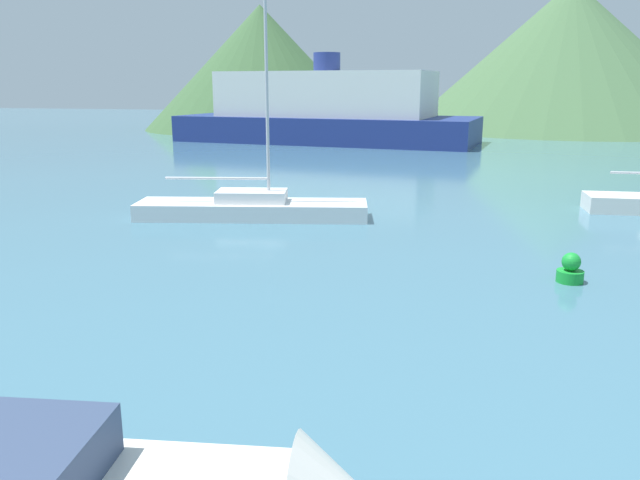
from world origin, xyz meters
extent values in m
cube|color=white|center=(-5.25, 21.44, 0.31)|extent=(8.99, 3.81, 0.63)
cube|color=white|center=(-5.25, 21.44, 0.85)|extent=(2.86, 1.93, 0.44)
cylinder|color=#BCBCC1|center=(-4.61, 21.58, 4.78)|extent=(0.12, 0.12, 8.30)
cylinder|color=#BCBCC1|center=(-6.54, 21.16, 1.53)|extent=(3.87, 0.92, 0.10)
cube|color=navy|center=(-10.38, 54.43, 1.14)|extent=(27.17, 12.31, 2.27)
cube|color=silver|center=(-10.38, 54.43, 4.20)|extent=(19.18, 10.02, 3.85)
cylinder|color=navy|center=(-10.38, 54.43, 6.92)|extent=(2.35, 2.35, 1.60)
cylinder|color=green|center=(5.52, 15.91, 0.15)|extent=(0.68, 0.68, 0.31)
sphere|color=green|center=(5.52, 15.91, 0.54)|extent=(0.48, 0.48, 0.48)
cone|color=#3D6038|center=(-22.01, 70.01, 6.92)|extent=(26.86, 26.86, 13.84)
cone|color=#476B42|center=(12.19, 78.68, 8.18)|extent=(36.49, 36.49, 16.37)
camera|label=1|loc=(3.06, -0.62, 4.95)|focal=35.00mm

